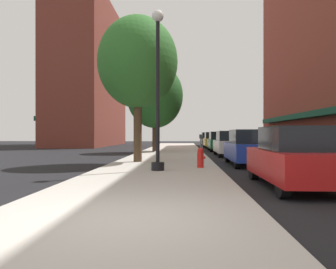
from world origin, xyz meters
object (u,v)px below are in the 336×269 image
Objects in this scene: lamppost at (158,87)px; tree_mid at (138,62)px; car_blue at (249,148)px; car_green at (219,142)px; car_yellow at (213,140)px; car_white at (229,144)px; parking_meter_near at (202,143)px; tree_near at (155,96)px; fire_hydrant at (200,158)px; car_red at (295,158)px; car_black at (208,139)px; parking_meter_far at (200,142)px.

tree_mid is at bearing 108.25° from lamppost.
car_green is (0.00, 13.33, 0.00)m from car_blue.
car_white is at bearing -91.44° from car_yellow.
parking_meter_near is 4.37m from car_blue.
tree_near is 1.60× the size of car_green.
tree_mid reaches higher than parking_meter_near.
car_yellow reaches higher than parking_meter_near.
fire_hydrant is 0.18× the size of car_yellow.
car_red is (5.25, -6.95, -4.12)m from tree_mid.
tree_mid is (0.05, -10.18, 0.47)m from tree_near.
car_yellow is at bearing 88.24° from car_red.
tree_mid reaches higher than car_red.
car_black is at bearing 85.32° from fire_hydrant.
tree_mid is 1.64× the size of car_green.
car_green reaches higher than parking_meter_far.
tree_mid is at bearing -132.07° from car_white.
car_white is (0.00, 13.24, 0.00)m from car_red.
tree_mid is 26.88m from car_black.
tree_near is 17.11m from car_black.
fire_hydrant is at bearing -134.09° from car_blue.
car_yellow is (5.25, 19.38, -4.12)m from tree_mid.
car_red is at bearing -89.23° from car_blue.
parking_meter_far is (0.41, 8.49, 0.43)m from fire_hydrant.
tree_mid is 9.64m from car_red.
car_blue is (1.95, -6.13, -0.14)m from parking_meter_far.
car_blue is (2.36, 2.37, 0.29)m from fire_hydrant.
car_white is 1.00× the size of car_green.
car_yellow is at bearing 83.93° from fire_hydrant.
car_green is at bearing 90.77° from car_blue.
fire_hydrant is at bearing 34.50° from lamppost.
tree_near is at bearing -110.37° from car_black.
lamppost is at bearing 140.49° from car_red.
car_black is at bearing 88.24° from car_red.
tree_near is 11.22m from car_yellow.
fire_hydrant is 5.95m from tree_mid.
parking_meter_far is 0.19× the size of tree_near.
tree_near is at bearing 102.83° from fire_hydrant.
car_blue is (5.30, -10.58, -3.65)m from tree_near.
car_red is at bearing -60.66° from fire_hydrant.
lamppost is 17.44m from car_green.
tree_near reaches higher than lamppost.
parking_meter_far is at bearing 87.26° from fire_hydrant.
car_yellow is 1.00× the size of car_black.
car_white and car_black have the same top height.
parking_meter_far is 20.40m from car_black.
tree_near is at bearing 90.28° from tree_mid.
car_white reaches higher than parking_meter_far.
tree_near is at bearing -151.32° from car_green.
car_red is 1.00× the size of car_white.
parking_meter_near is (2.03, 7.39, -2.25)m from lamppost.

